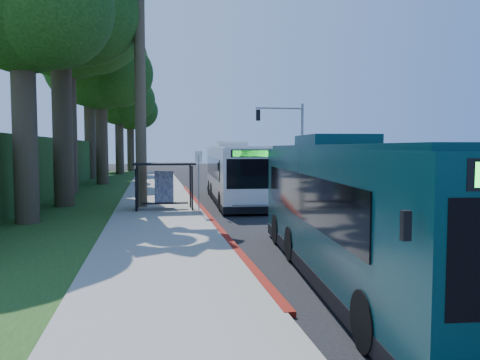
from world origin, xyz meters
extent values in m
plane|color=black|center=(0.00, 0.00, 0.00)|extent=(140.00, 140.00, 0.00)
cube|color=gray|center=(-7.30, 0.00, 0.06)|extent=(4.50, 70.00, 0.12)
cube|color=maroon|center=(-5.00, -4.00, 0.07)|extent=(0.25, 30.00, 0.13)
cube|color=#234719|center=(-13.00, 5.00, 0.03)|extent=(8.00, 70.00, 0.06)
cube|color=black|center=(-7.00, -3.00, 2.50)|extent=(3.20, 1.50, 0.10)
cube|color=black|center=(-8.45, -3.00, 1.20)|extent=(0.06, 1.30, 2.20)
cube|color=navy|center=(-7.00, -2.30, 1.25)|extent=(1.00, 0.12, 1.70)
cube|color=black|center=(-7.00, -3.10, 0.45)|extent=(2.40, 0.40, 0.06)
cube|color=black|center=(-8.40, -2.40, 1.20)|extent=(0.08, 0.08, 2.40)
cube|color=black|center=(-5.60, -2.40, 1.20)|extent=(0.08, 0.08, 2.40)
cube|color=black|center=(-8.40, -3.60, 1.20)|extent=(0.08, 0.08, 2.40)
cube|color=black|center=(-5.60, -3.60, 1.20)|extent=(0.08, 0.08, 2.40)
cylinder|color=gray|center=(-5.40, -5.00, 1.50)|extent=(0.06, 0.06, 3.00)
cube|color=white|center=(-5.40, -5.00, 2.90)|extent=(0.35, 0.04, 0.55)
cylinder|color=gray|center=(4.80, 10.00, 3.50)|extent=(0.20, 0.20, 7.00)
cylinder|color=gray|center=(2.80, 10.00, 6.60)|extent=(4.00, 0.14, 0.14)
cube|color=black|center=(1.00, 10.00, 6.00)|extent=(0.30, 0.30, 0.90)
cube|color=black|center=(4.55, 10.00, 2.60)|extent=(0.25, 0.25, 0.35)
cylinder|color=#4C3F2D|center=(-8.20, -1.50, 6.50)|extent=(0.60, 0.60, 13.00)
cylinder|color=#382B1E|center=(-12.50, 0.00, 5.25)|extent=(1.10, 1.10, 10.50)
sphere|color=#12340E|center=(-10.90, -1.20, 10.50)|extent=(5.60, 5.60, 5.60)
sphere|color=#12340E|center=(-13.90, 1.40, 10.80)|extent=(5.20, 5.20, 5.20)
cylinder|color=#382B1E|center=(-13.50, 8.00, 5.95)|extent=(1.18, 1.18, 11.90)
sphere|color=#12340E|center=(-13.50, 8.00, 13.26)|extent=(10.00, 10.00, 10.00)
sphere|color=#12340E|center=(-11.50, 6.50, 11.90)|extent=(7.00, 7.00, 7.00)
sphere|color=#12340E|center=(-15.25, 9.75, 12.24)|extent=(6.50, 6.50, 6.50)
cylinder|color=#382B1E|center=(-12.00, 16.00, 4.90)|extent=(1.06, 1.06, 9.80)
sphere|color=#12340E|center=(-12.00, 16.00, 10.92)|extent=(8.40, 8.40, 8.40)
sphere|color=#12340E|center=(-10.32, 14.74, 9.80)|extent=(5.88, 5.88, 5.88)
sphere|color=#12340E|center=(-13.47, 17.47, 10.08)|extent=(5.46, 5.46, 5.46)
cylinder|color=#382B1E|center=(-14.00, 24.00, 5.60)|extent=(1.14, 1.14, 11.20)
sphere|color=#12340E|center=(-14.00, 24.00, 12.48)|extent=(9.60, 9.60, 9.60)
sphere|color=#12340E|center=(-12.08, 22.56, 11.20)|extent=(6.72, 6.72, 6.72)
sphere|color=#12340E|center=(-15.68, 25.68, 11.52)|extent=(6.24, 6.24, 6.24)
cylinder|color=#382B1E|center=(-11.50, 32.00, 4.55)|extent=(1.02, 1.02, 9.10)
sphere|color=#12340E|center=(-11.50, 32.00, 10.14)|extent=(8.00, 8.00, 8.00)
sphere|color=#12340E|center=(-9.90, 30.80, 9.10)|extent=(5.60, 5.60, 5.60)
sphere|color=#12340E|center=(-12.90, 33.40, 9.36)|extent=(5.20, 5.20, 5.20)
cylinder|color=#382B1E|center=(-10.50, 40.00, 4.20)|extent=(0.98, 0.98, 8.40)
sphere|color=#12340E|center=(-10.50, 40.00, 9.36)|extent=(7.00, 7.00, 7.00)
sphere|color=#12340E|center=(-9.10, 38.95, 8.40)|extent=(4.90, 4.90, 4.90)
sphere|color=#12340E|center=(-11.72, 41.23, 8.64)|extent=(4.55, 4.55, 4.55)
cylinder|color=#382B1E|center=(-13.00, -6.00, 4.55)|extent=(1.02, 1.02, 9.10)
sphere|color=#12340E|center=(-11.56, -7.08, 9.10)|extent=(5.04, 5.04, 5.04)
cube|color=silver|center=(-2.60, 0.64, 1.85)|extent=(3.35, 12.60, 2.96)
cube|color=black|center=(-2.60, 0.64, 0.31)|extent=(3.38, 12.67, 0.36)
cube|color=black|center=(-2.57, 1.16, 2.13)|extent=(3.26, 9.87, 1.14)
cube|color=black|center=(-2.95, -5.53, 2.08)|extent=(2.34, 0.26, 1.46)
cube|color=black|center=(-2.25, 6.82, 2.18)|extent=(2.12, 0.24, 1.04)
cube|color=#19E533|center=(-2.95, -5.54, 3.07)|extent=(1.73, 0.20, 0.29)
cube|color=silver|center=(-2.60, 0.64, 3.38)|extent=(3.10, 11.97, 0.12)
cube|color=silver|center=(-2.48, 2.72, 3.56)|extent=(2.00, 2.70, 0.36)
cylinder|color=black|center=(-4.02, -3.28, 0.52)|extent=(0.37, 1.06, 1.04)
cylinder|color=black|center=(-1.63, -3.41, 0.52)|extent=(0.37, 1.06, 1.04)
cylinder|color=black|center=(-3.53, 5.44, 0.52)|extent=(0.37, 1.06, 1.04)
cylinder|color=black|center=(-1.13, 5.31, 0.52)|extent=(0.37, 1.06, 1.04)
cube|color=#092D33|center=(-2.60, -16.87, 1.84)|extent=(3.83, 12.61, 2.95)
cube|color=black|center=(-2.60, -16.87, 0.31)|extent=(3.86, 12.67, 0.36)
cube|color=black|center=(-2.55, -16.35, 2.12)|extent=(3.63, 9.90, 1.14)
cube|color=black|center=(-2.01, -10.74, 2.17)|extent=(2.11, 0.33, 1.03)
cube|color=#092D33|center=(-2.60, -16.87, 3.36)|extent=(3.56, 11.97, 0.12)
cube|color=#092D33|center=(-2.40, -14.81, 3.54)|extent=(2.09, 2.75, 0.36)
cylinder|color=black|center=(-4.18, -20.70, 0.52)|extent=(0.41, 1.06, 1.03)
cylinder|color=black|center=(-3.33, -12.06, 0.52)|extent=(0.41, 1.06, 1.03)
cylinder|color=black|center=(-0.96, -12.29, 0.52)|extent=(0.41, 1.06, 1.03)
imported|color=silver|center=(0.62, 6.52, 0.82)|extent=(3.39, 6.19, 1.64)
camera|label=1|loc=(-7.64, -27.63, 3.36)|focal=35.00mm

